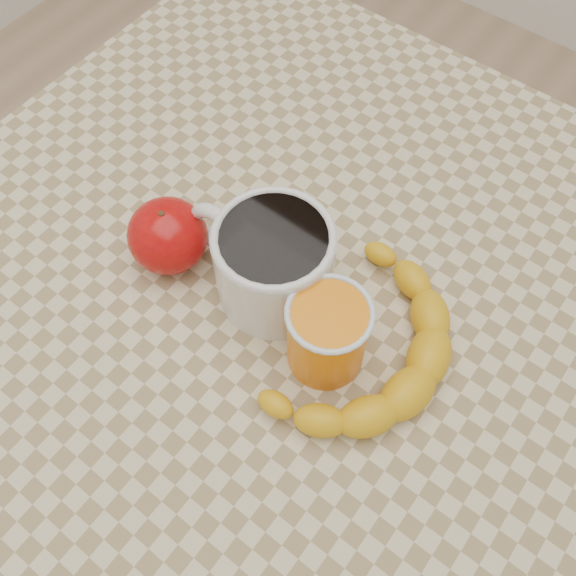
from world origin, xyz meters
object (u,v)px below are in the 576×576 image
Objects in this scene: table at (288,337)px; orange_juice_glass at (327,334)px; coffee_mug at (272,260)px; banana at (364,348)px; apple at (168,236)px.

orange_juice_glass is (0.06, -0.03, 0.13)m from table.
banana is at bearing -4.14° from coffee_mug.
apple reaches higher than table.
banana is at bearing 34.61° from orange_juice_glass.
table is 5.21× the size of coffee_mug.
orange_juice_glass is at bearing -18.39° from coffee_mug.
table is at bearing -0.66° from coffee_mug.
apple reaches higher than banana.
apple is at bearing -178.82° from orange_juice_glass.
orange_juice_glass is 0.18m from apple.
coffee_mug is 1.93× the size of apple.
apple is at bearing -167.65° from banana.
table is 9.29× the size of orange_juice_glass.
coffee_mug is at bearing -178.01° from banana.
banana is (0.03, 0.02, -0.03)m from orange_juice_glass.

